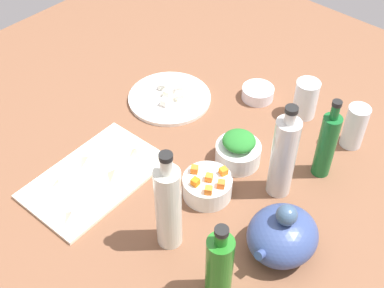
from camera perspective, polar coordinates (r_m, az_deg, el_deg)
The scene contains 30 objects.
tabletop at distance 141.13cm, azimuth 0.00°, elevation -1.89°, with size 190.00×190.00×3.00cm, color brown.
cutting_board at distance 136.70cm, azimuth -10.79°, elevation -3.67°, with size 35.83×22.33×1.00cm, color white.
plate_tofu at distance 158.09cm, azimuth -2.52°, elevation 5.14°, with size 25.34×25.34×1.20cm, color white.
bowl_greens at distance 137.47cm, azimuth 5.14°, elevation -1.09°, with size 12.15×12.15×5.74cm, color white.
bowl_carrots at distance 129.19cm, azimuth 1.71°, elevation -4.74°, with size 12.51×12.51×5.65cm, color white.
bowl_small_side at distance 159.09cm, azimuth 7.34°, elevation 5.66°, with size 9.77×9.77×3.78cm, color white.
teapot at distance 118.17cm, azimuth 10.04°, elevation -9.93°, with size 18.40×15.70×15.21cm.
bottle_0 at distance 107.44cm, azimuth 3.05°, elevation -13.48°, with size 5.75×5.75×22.30cm.
bottle_1 at distance 125.28cm, azimuth 10.14°, elevation -1.38°, with size 6.14×6.14×27.51cm.
bottle_2 at distance 112.98cm, azimuth -2.66°, elevation -6.97°, with size 5.93×5.93×28.57cm.
bottle_3 at distance 133.52cm, azimuth 14.77°, elevation -0.03°, with size 4.80×4.80×24.10cm.
drinking_glass_0 at distance 152.93cm, azimuth 12.55°, elevation 4.93°, with size 6.96×6.96×11.73cm, color white.
drinking_glass_1 at distance 146.30cm, azimuth 17.69°, elevation 1.87°, with size 6.01×6.01×12.92cm, color white.
carrot_cube_0 at distance 127.79cm, azimuth 3.52°, elevation -3.04°, with size 1.80×1.80×1.80cm, color orange.
carrot_cube_1 at distance 124.91cm, azimuth 3.27°, elevation -4.47°, with size 1.80×1.80×1.80cm, color orange.
carrot_cube_2 at distance 127.97cm, azimuth 0.28°, elevation -2.84°, with size 1.80×1.80×1.80cm, color orange.
carrot_cube_3 at distance 126.18cm, azimuth 1.91°, elevation -3.75°, with size 1.80×1.80×1.80cm, color orange.
carrot_cube_4 at distance 125.16cm, azimuth 0.38°, elevation -4.24°, with size 1.80×1.80×1.80cm, color orange.
carrot_cube_5 at distance 123.50cm, azimuth 1.85°, elevation -5.15°, with size 1.80×1.80×1.80cm, color orange.
chopped_greens_mound at distance 134.12cm, azimuth 5.27°, elevation 0.35°, with size 8.86×8.68×3.81cm, color #26772A.
tofu_cube_0 at distance 157.34cm, azimuth -2.79°, elevation 5.71°, with size 2.20×2.20×2.20cm, color white.
tofu_cube_1 at distance 153.96cm, azimuth -3.07°, elevation 4.68°, with size 2.20×2.20×2.20cm, color white.
tofu_cube_2 at distance 155.78cm, azimuth -1.43°, elevation 5.29°, with size 2.20×2.20×2.20cm, color #F7F3CC.
tofu_cube_3 at distance 160.02cm, azimuth -3.25°, elevation 6.45°, with size 2.20×2.20×2.20cm, color white.
tofu_cube_4 at distance 158.97cm, azimuth -1.50°, elevation 6.22°, with size 2.20×2.20×2.20cm, color white.
dumpling_0 at distance 134.70cm, azimuth -14.51°, elevation -4.33°, with size 4.84×4.36×2.51cm, color beige.
dumpling_1 at distance 133.95cm, azimuth -8.47°, elevation -3.23°, with size 4.51×4.19×3.14cm, color beige.
dumpling_2 at distance 139.00cm, azimuth -11.35°, elevation -1.69°, with size 5.12×4.89×2.53cm, color beige.
dumpling_3 at distance 127.48cm, azimuth -13.11°, elevation -7.67°, with size 4.63×3.98×2.49cm, color beige.
dumpling_4 at distance 138.74cm, azimuth -6.23°, elevation -0.88°, with size 4.16×3.65×3.00cm, color beige.
Camera 1 is at (72.46, 65.41, 103.43)cm, focal length 47.89 mm.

